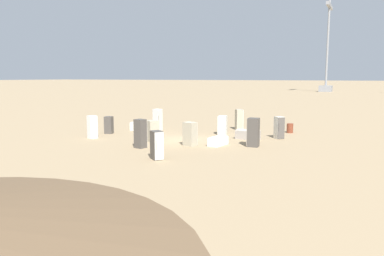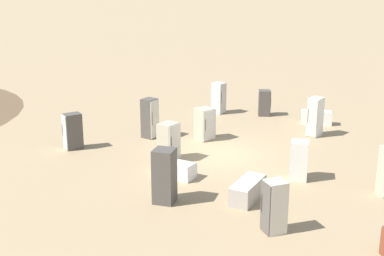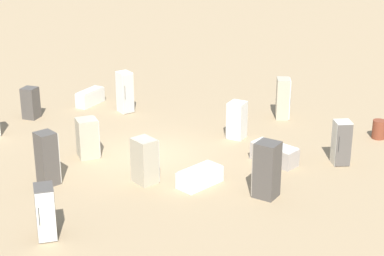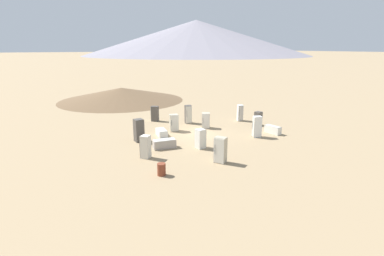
{
  "view_description": "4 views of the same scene",
  "coord_description": "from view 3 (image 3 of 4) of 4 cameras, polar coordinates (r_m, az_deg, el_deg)",
  "views": [
    {
      "loc": [
        -24.49,
        -12.44,
        4.66
      ],
      "look_at": [
        0.53,
        -0.45,
        0.86
      ],
      "focal_mm": 35.0,
      "sensor_mm": 36.0,
      "label": 1
    },
    {
      "loc": [
        6.65,
        -21.12,
        7.81
      ],
      "look_at": [
        -1.23,
        -0.41,
        1.19
      ],
      "focal_mm": 50.0,
      "sensor_mm": 36.0,
      "label": 2
    },
    {
      "loc": [
        -17.33,
        -14.98,
        9.62
      ],
      "look_at": [
        0.98,
        -1.38,
        1.15
      ],
      "focal_mm": 60.0,
      "sensor_mm": 36.0,
      "label": 3
    },
    {
      "loc": [
        23.28,
        -12.89,
        7.77
      ],
      "look_at": [
        1.31,
        -1.21,
        1.03
      ],
      "focal_mm": 28.0,
      "sensor_mm": 36.0,
      "label": 4
    }
  ],
  "objects": [
    {
      "name": "discarded_fridge_0",
      "position": [
        29.53,
        -14.15,
        2.18
      ],
      "size": [
        0.8,
        0.77,
        1.42
      ],
      "rotation": [
        0.0,
        0.0,
        5.01
      ],
      "color": "#4C4742",
      "rests_on": "ground_plane"
    },
    {
      "name": "discarded_fridge_7",
      "position": [
        24.75,
        -9.26,
        -0.87
      ],
      "size": [
        1.05,
        1.04,
        1.52
      ],
      "rotation": [
        0.0,
        0.0,
        4.16
      ],
      "color": "#B2A88E",
      "rests_on": "ground_plane"
    },
    {
      "name": "discarded_fridge_1",
      "position": [
        21.33,
        6.64,
        -3.7
      ],
      "size": [
        0.75,
        0.82,
        1.93
      ],
      "rotation": [
        0.0,
        0.0,
        0.07
      ],
      "color": "#4C4742",
      "rests_on": "ground_plane"
    },
    {
      "name": "discarded_fridge_6",
      "position": [
        19.32,
        -12.9,
        -7.3
      ],
      "size": [
        0.91,
        0.95,
        1.63
      ],
      "rotation": [
        0.0,
        0.0,
        2.48
      ],
      "color": "#4C4742",
      "rests_on": "ground_plane"
    },
    {
      "name": "discarded_fridge_9",
      "position": [
        22.27,
        0.7,
        -4.36
      ],
      "size": [
        1.71,
        0.99,
        0.61
      ],
      "rotation": [
        0.0,
        0.0,
        1.42
      ],
      "color": "white",
      "rests_on": "ground_plane"
    },
    {
      "name": "discarded_fridge_2",
      "position": [
        22.34,
        -4.21,
        -2.91
      ],
      "size": [
        0.85,
        0.93,
        1.62
      ],
      "rotation": [
        0.0,
        0.0,
        4.47
      ],
      "color": "#B2A88E",
      "rests_on": "ground_plane"
    },
    {
      "name": "discarded_fridge_8",
      "position": [
        30.97,
        -9.04,
        2.72
      ],
      "size": [
        1.65,
        0.77,
        0.72
      ],
      "rotation": [
        0.0,
        0.0,
        1.71
      ],
      "color": "silver",
      "rests_on": "ground_plane"
    },
    {
      "name": "discarded_fridge_5",
      "position": [
        28.89,
        8.09,
        2.63
      ],
      "size": [
        0.97,
        0.92,
        1.82
      ],
      "rotation": [
        0.0,
        0.0,
        3.71
      ],
      "color": "#B2A88E",
      "rests_on": "ground_plane"
    },
    {
      "name": "discarded_fridge_11",
      "position": [
        24.24,
        7.33,
        -2.27
      ],
      "size": [
        0.93,
        1.86,
        0.71
      ],
      "rotation": [
        0.0,
        0.0,
        6.16
      ],
      "color": "#A89E93",
      "rests_on": "ground_plane"
    },
    {
      "name": "rusty_barrel",
      "position": [
        27.45,
        16.26,
        -0.12
      ],
      "size": [
        0.53,
        0.53,
        0.78
      ],
      "color": "brown",
      "rests_on": "ground_plane"
    },
    {
      "name": "discarded_fridge_4",
      "position": [
        26.36,
        4.0,
        0.72
      ],
      "size": [
        0.74,
        0.77,
        1.55
      ],
      "rotation": [
        0.0,
        0.0,
        0.13
      ],
      "color": "silver",
      "rests_on": "ground_plane"
    },
    {
      "name": "discarded_fridge_13",
      "position": [
        22.66,
        -12.74,
        -2.65
      ],
      "size": [
        0.76,
        0.77,
        1.9
      ],
      "rotation": [
        0.0,
        0.0,
        4.49
      ],
      "color": "#4C4742",
      "rests_on": "ground_plane"
    },
    {
      "name": "ground_plane",
      "position": [
        24.85,
        -3.91,
        -2.45
      ],
      "size": [
        1000.0,
        1000.0,
        0.0
      ],
      "primitive_type": "plane",
      "color": "#9E8460"
    },
    {
      "name": "discarded_fridge_10",
      "position": [
        29.54,
        -5.98,
        3.19
      ],
      "size": [
        0.75,
        0.85,
        1.89
      ],
      "rotation": [
        0.0,
        0.0,
        2.81
      ],
      "color": "white",
      "rests_on": "ground_plane"
    },
    {
      "name": "discarded_fridge_12",
      "position": [
        24.39,
        13.14,
        -1.29
      ],
      "size": [
        0.86,
        0.86,
        1.68
      ],
      "rotation": [
        0.0,
        0.0,
        2.3
      ],
      "color": "beige",
      "rests_on": "ground_plane"
    }
  ]
}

